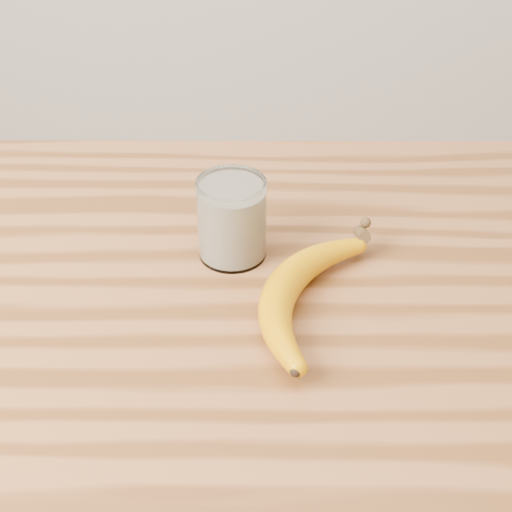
# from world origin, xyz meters

# --- Properties ---
(table) EXTENTS (1.20, 0.80, 0.90)m
(table) POSITION_xyz_m (0.00, 0.00, 0.77)
(table) COLOR #92582D
(table) RESTS_ON ground
(smoothie_glass) EXTENTS (0.08, 0.08, 0.10)m
(smoothie_glass) POSITION_xyz_m (0.03, 0.10, 0.95)
(smoothie_glass) COLOR white
(smoothie_glass) RESTS_ON table
(banana) EXTENTS (0.23, 0.34, 0.04)m
(banana) POSITION_xyz_m (0.08, 0.01, 0.92)
(banana) COLOR #CE8400
(banana) RESTS_ON table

